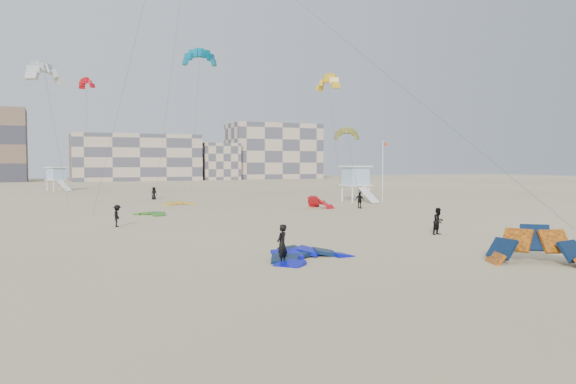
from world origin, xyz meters
name	(u,v)px	position (x,y,z in m)	size (l,w,h in m)	color
ground	(334,268)	(0.00, 0.00, 0.00)	(320.00, 320.00, 0.00)	beige
kite_ground_blue	(309,259)	(-0.01, 2.58, 0.00)	(4.30, 4.45, 0.90)	#0A10D6
kite_ground_orange	(537,264)	(9.06, -2.78, 0.00)	(4.41, 3.34, 2.85)	orange
kite_ground_green	(151,215)	(-3.15, 28.71, 0.00)	(2.87, 3.03, 0.48)	#2A7E1C
kite_ground_red_far	(320,208)	(14.33, 29.97, 0.00)	(3.41, 2.90, 2.04)	red
kite_ground_yellow	(179,205)	(1.90, 40.28, 0.00)	(3.52, 3.69, 0.57)	orange
kitesurfer_main	(282,244)	(-1.69, 1.94, 0.92)	(0.67, 0.44, 1.83)	black
kitesurfer_b	(439,221)	(11.70, 7.61, 0.88)	(0.85, 0.66, 1.75)	black
kitesurfer_c	(117,216)	(-6.94, 20.47, 0.81)	(1.05, 0.60, 1.62)	black
kitesurfer_d	(360,200)	(17.74, 27.76, 0.84)	(0.98, 0.41, 1.67)	black
kitesurfer_e	(154,193)	(0.87, 50.16, 0.80)	(0.78, 0.51, 1.59)	black
kitesurfer_f	(360,188)	(32.70, 52.91, 0.78)	(1.44, 0.46, 1.56)	black
kite_fly_grey	(45,74)	(-11.57, 31.85, 12.38)	(4.95, 5.04, 12.79)	white
kite_fly_olive	(347,135)	(21.95, 38.12, 8.07)	(4.20, 8.93, 8.23)	olive
kite_fly_yellow	(328,84)	(24.43, 47.90, 15.61)	(5.99, 5.19, 15.96)	orange
kite_fly_teal_b	(200,59)	(8.50, 56.33, 19.27)	(5.38, 5.40, 19.91)	#0174A3
kite_fly_red	(86,84)	(-6.13, 63.15, 15.80)	(3.90, 6.54, 15.85)	red
lifeguard_tower_near	(356,184)	(22.44, 36.69, 2.14)	(3.17, 5.94, 4.31)	white
lifeguard_tower_far	(56,179)	(-10.12, 78.56, 1.97)	(3.78, 5.94, 3.97)	white
flagpole	(383,170)	(24.82, 34.48, 3.84)	(0.59, 0.09, 7.29)	white
condo_mid	(135,158)	(10.00, 130.00, 6.00)	(32.00, 16.00, 12.00)	tan
condo_east	(273,151)	(50.00, 132.00, 8.00)	(26.00, 14.00, 16.00)	tan
condo_fill_right	(218,161)	(32.00, 128.00, 5.00)	(10.00, 10.00, 10.00)	tan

